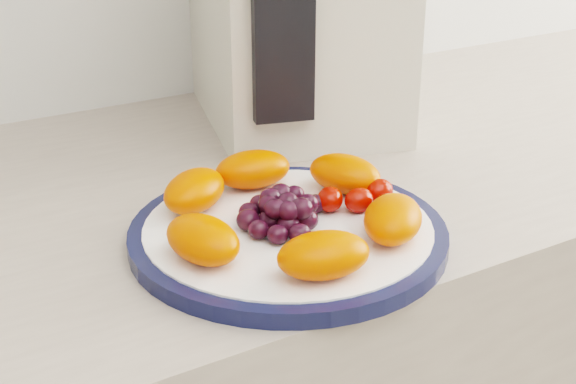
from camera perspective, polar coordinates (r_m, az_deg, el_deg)
plate_rim at (r=0.73m, az=0.00°, el=-3.03°), size 0.29×0.29×0.01m
plate_face at (r=0.73m, az=0.00°, el=-2.96°), size 0.26×0.26×0.02m
fruit_plate at (r=0.73m, az=0.11°, el=-0.98°), size 0.25×0.25×0.04m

